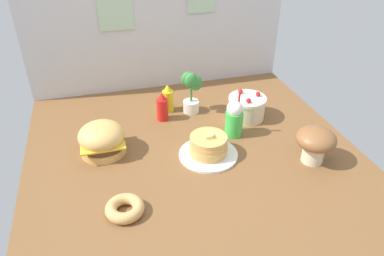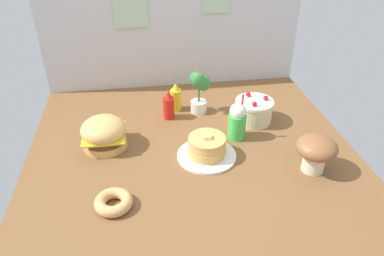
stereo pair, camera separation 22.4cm
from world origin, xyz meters
name	(u,v)px [view 1 (the left image)]	position (x,y,z in m)	size (l,w,h in m)	color
ground_plane	(193,154)	(0.00, 0.00, -0.01)	(2.03, 2.00, 0.02)	brown
back_wall	(158,21)	(0.00, 0.99, 0.54)	(2.03, 0.04, 1.08)	silver
burger	(102,139)	(-0.54, 0.16, 0.10)	(0.28, 0.28, 0.20)	#DBA859
pancake_stack	(208,147)	(0.08, -0.05, 0.06)	(0.36, 0.36, 0.16)	white
layer_cake	(247,107)	(0.48, 0.31, 0.08)	(0.27, 0.27, 0.19)	beige
ketchup_bottle	(162,107)	(-0.10, 0.45, 0.10)	(0.08, 0.08, 0.21)	red
mustard_bottle	(168,99)	(-0.04, 0.56, 0.10)	(0.08, 0.08, 0.21)	yellow
cream_soda_cup	(234,118)	(0.31, 0.13, 0.13)	(0.12, 0.12, 0.32)	green
donut_pink_glaze	(125,208)	(-0.47, -0.40, 0.03)	(0.20, 0.20, 0.06)	tan
potted_plant	(191,90)	(0.13, 0.50, 0.17)	(0.15, 0.13, 0.33)	white
mushroom_stool	(315,142)	(0.66, -0.27, 0.14)	(0.23, 0.23, 0.22)	beige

